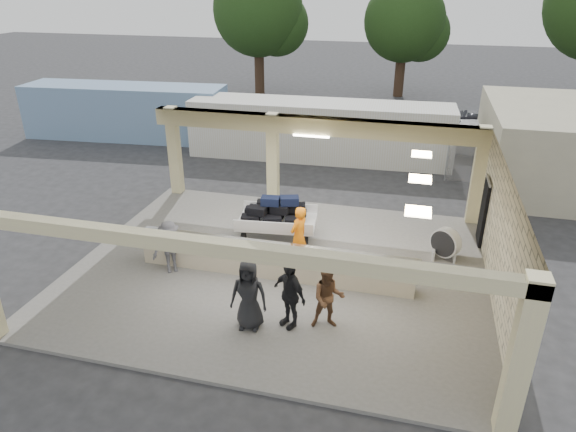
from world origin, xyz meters
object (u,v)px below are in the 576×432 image
(car_white_a, at_px, (486,139))
(car_dark, at_px, (478,127))
(passenger_a, at_px, (328,298))
(container_blue, at_px, (126,112))
(passenger_b, at_px, (289,294))
(passenger_d, at_px, (249,295))
(drum_fan, at_px, (446,243))
(luggage_cart, at_px, (276,216))
(baggage_handler, at_px, (299,237))
(passenger_c, at_px, (170,247))
(container_white, at_px, (319,130))
(baggage_counter, at_px, (274,261))

(car_white_a, xyz_separation_m, car_dark, (-0.15, 2.34, -0.06))
(passenger_a, xyz_separation_m, container_blue, (-13.62, 14.03, 0.47))
(passenger_b, xyz_separation_m, car_dark, (5.77, 18.14, -0.26))
(passenger_d, relative_size, car_white_a, 0.34)
(drum_fan, bearing_deg, passenger_b, -96.23)
(passenger_a, height_order, container_blue, container_blue)
(drum_fan, bearing_deg, passenger_a, -89.62)
(passenger_d, height_order, car_white_a, passenger_d)
(luggage_cart, relative_size, passenger_b, 1.51)
(baggage_handler, distance_m, passenger_b, 2.96)
(baggage_handler, xyz_separation_m, car_white_a, (6.38, 12.88, -0.26))
(passenger_c, height_order, car_dark, passenger_c)
(passenger_c, bearing_deg, passenger_a, -54.40)
(luggage_cart, relative_size, container_white, 0.22)
(passenger_a, relative_size, container_white, 0.13)
(baggage_handler, height_order, passenger_b, baggage_handler)
(passenger_b, distance_m, container_blue, 19.06)
(drum_fan, distance_m, passenger_b, 5.80)
(passenger_d, bearing_deg, car_white_a, 62.86)
(luggage_cart, bearing_deg, passenger_a, -66.02)
(baggage_handler, distance_m, car_white_a, 14.37)
(baggage_counter, height_order, car_white_a, car_white_a)
(car_white_a, height_order, container_white, container_white)
(baggage_handler, relative_size, car_white_a, 0.34)
(drum_fan, distance_m, passenger_d, 6.66)
(passenger_b, relative_size, container_blue, 0.17)
(luggage_cart, distance_m, passenger_c, 3.68)
(car_white_a, bearing_deg, drum_fan, -179.70)
(drum_fan, bearing_deg, passenger_d, -100.57)
(passenger_d, relative_size, car_dark, 0.42)
(passenger_c, bearing_deg, baggage_handler, -17.66)
(luggage_cart, bearing_deg, container_white, 85.57)
(container_blue, bearing_deg, passenger_b, -52.94)
(drum_fan, height_order, passenger_a, passenger_a)
(luggage_cart, distance_m, container_blue, 14.83)
(car_white_a, bearing_deg, passenger_a, 173.09)
(car_white_a, bearing_deg, passenger_b, 170.27)
(passenger_b, distance_m, passenger_c, 4.29)
(baggage_counter, xyz_separation_m, passenger_a, (1.93, -1.95, 0.34))
(baggage_counter, xyz_separation_m, car_white_a, (6.93, 13.68, 0.20))
(passenger_b, xyz_separation_m, car_white_a, (5.92, 15.80, -0.20))
(container_white, bearing_deg, passenger_d, -88.05)
(container_white, bearing_deg, baggage_counter, -87.54)
(passenger_c, distance_m, container_blue, 15.31)
(luggage_cart, height_order, car_white_a, luggage_cart)
(baggage_counter, relative_size, passenger_c, 5.06)
(baggage_counter, distance_m, drum_fan, 5.30)
(passenger_d, height_order, container_blue, container_blue)
(luggage_cart, xyz_separation_m, car_dark, (7.34, 13.73, -0.17))
(passenger_c, bearing_deg, passenger_b, -60.22)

